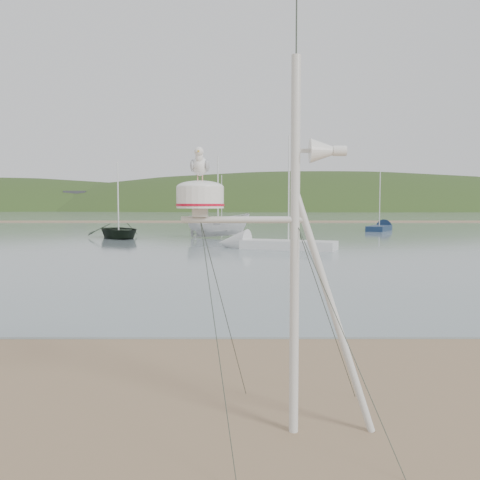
{
  "coord_description": "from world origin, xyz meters",
  "views": [
    {
      "loc": [
        2.4,
        -5.67,
        2.6
      ],
      "look_at": [
        2.41,
        1.0,
        2.14
      ],
      "focal_mm": 38.0,
      "sensor_mm": 36.0,
      "label": 1
    }
  ],
  "objects_px": {
    "sailboat_white_near": "(257,244)",
    "sailboat_blue_far": "(383,227)",
    "sailboat_dark_mid": "(226,223)",
    "mast_rig": "(289,326)",
    "boat_white": "(218,206)",
    "boat_dark": "(118,202)"
  },
  "relations": [
    {
      "from": "sailboat_white_near",
      "to": "sailboat_blue_far",
      "type": "bearing_deg",
      "value": 57.86
    },
    {
      "from": "sailboat_white_near",
      "to": "sailboat_dark_mid",
      "type": "height_order",
      "value": "sailboat_white_near"
    },
    {
      "from": "mast_rig",
      "to": "sailboat_white_near",
      "type": "distance_m",
      "value": 24.23
    },
    {
      "from": "sailboat_dark_mid",
      "to": "sailboat_blue_far",
      "type": "height_order",
      "value": "sailboat_dark_mid"
    },
    {
      "from": "mast_rig",
      "to": "sailboat_blue_far",
      "type": "height_order",
      "value": "sailboat_blue_far"
    },
    {
      "from": "sailboat_blue_far",
      "to": "sailboat_white_near",
      "type": "bearing_deg",
      "value": -122.14
    },
    {
      "from": "boat_white",
      "to": "sailboat_blue_far",
      "type": "xyz_separation_m",
      "value": [
        16.19,
        12.23,
        -2.19
      ]
    },
    {
      "from": "boat_dark",
      "to": "sailboat_white_near",
      "type": "height_order",
      "value": "sailboat_white_near"
    },
    {
      "from": "boat_dark",
      "to": "mast_rig",
      "type": "bearing_deg",
      "value": -100.62
    },
    {
      "from": "sailboat_white_near",
      "to": "sailboat_blue_far",
      "type": "relative_size",
      "value": 1.1
    },
    {
      "from": "boat_dark",
      "to": "sailboat_dark_mid",
      "type": "relative_size",
      "value": 0.81
    },
    {
      "from": "sailboat_blue_far",
      "to": "sailboat_dark_mid",
      "type": "bearing_deg",
      "value": 144.78
    },
    {
      "from": "boat_white",
      "to": "boat_dark",
      "type": "bearing_deg",
      "value": 97.54
    },
    {
      "from": "mast_rig",
      "to": "sailboat_dark_mid",
      "type": "xyz_separation_m",
      "value": [
        -2.11,
        57.07,
        -0.94
      ]
    },
    {
      "from": "boat_white",
      "to": "sailboat_blue_far",
      "type": "relative_size",
      "value": 0.74
    },
    {
      "from": "mast_rig",
      "to": "sailboat_white_near",
      "type": "bearing_deg",
      "value": 88.76
    },
    {
      "from": "mast_rig",
      "to": "sailboat_white_near",
      "type": "xyz_separation_m",
      "value": [
        0.52,
        24.21,
        -0.94
      ]
    },
    {
      "from": "boat_white",
      "to": "mast_rig",
      "type": "bearing_deg",
      "value": -170.69
    },
    {
      "from": "mast_rig",
      "to": "boat_dark",
      "type": "bearing_deg",
      "value": 106.41
    },
    {
      "from": "boat_dark",
      "to": "boat_white",
      "type": "xyz_separation_m",
      "value": [
        7.61,
        0.26,
        -0.32
      ]
    },
    {
      "from": "mast_rig",
      "to": "sailboat_blue_far",
      "type": "xyz_separation_m",
      "value": [
        14.02,
        45.69,
        -0.94
      ]
    },
    {
      "from": "boat_white",
      "to": "sailboat_dark_mid",
      "type": "distance_m",
      "value": 23.71
    }
  ]
}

